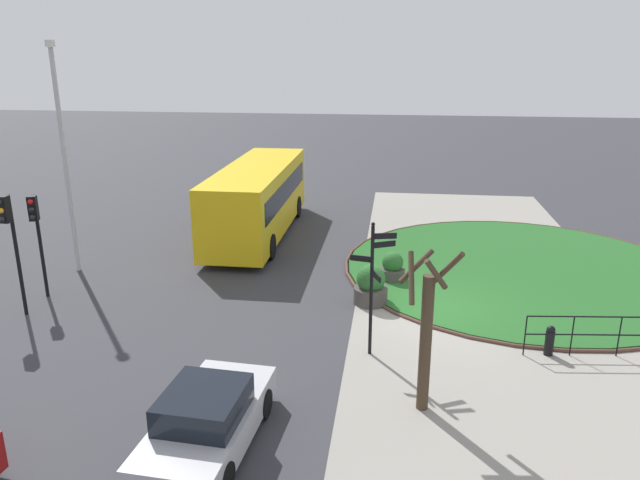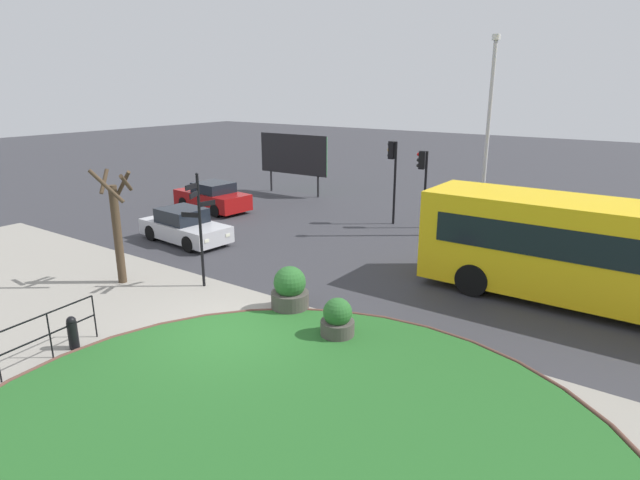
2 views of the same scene
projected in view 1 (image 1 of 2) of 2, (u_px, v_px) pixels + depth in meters
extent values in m
plane|color=#333338|center=(440.00, 310.00, 18.60)|extent=(120.00, 120.00, 0.00)
cube|color=gray|center=(496.00, 313.00, 18.40)|extent=(32.00, 8.64, 0.02)
cylinder|color=#235B23|center=(520.00, 269.00, 21.98)|extent=(12.50, 12.50, 0.10)
torus|color=brown|center=(520.00, 269.00, 21.98)|extent=(12.81, 12.81, 0.11)
cylinder|color=black|center=(371.00, 292.00, 15.39)|extent=(0.09, 0.09, 3.52)
sphere|color=black|center=(373.00, 224.00, 14.84)|extent=(0.10, 0.10, 0.10)
cube|color=black|center=(386.00, 236.00, 14.97)|extent=(0.17, 0.55, 0.15)
cube|color=black|center=(385.00, 244.00, 15.12)|extent=(0.29, 0.54, 0.15)
cube|color=black|center=(360.00, 258.00, 15.22)|extent=(0.14, 0.52, 0.15)
cube|color=black|center=(376.00, 276.00, 14.93)|extent=(0.52, 0.25, 0.15)
cylinder|color=black|center=(549.00, 343.00, 15.75)|extent=(0.24, 0.24, 0.69)
sphere|color=black|center=(551.00, 330.00, 15.63)|extent=(0.22, 0.22, 0.22)
cube|color=black|center=(598.00, 317.00, 15.46)|extent=(0.41, 3.62, 0.03)
cube|color=black|center=(596.00, 335.00, 15.61)|extent=(0.41, 3.62, 0.03)
cylinder|color=black|center=(525.00, 336.00, 15.67)|extent=(0.04, 0.04, 1.13)
cylinder|color=black|center=(572.00, 337.00, 15.64)|extent=(0.04, 0.04, 1.13)
cylinder|color=black|center=(619.00, 337.00, 15.62)|extent=(0.04, 0.04, 1.13)
cube|color=yellow|center=(258.00, 198.00, 25.80)|extent=(9.78, 2.54, 2.74)
cube|color=black|center=(228.00, 188.00, 25.84)|extent=(8.61, 0.03, 0.88)
cube|color=black|center=(287.00, 190.00, 25.53)|extent=(8.61, 0.03, 0.88)
cube|color=black|center=(279.00, 173.00, 30.40)|extent=(0.02, 2.08, 1.10)
cube|color=black|center=(279.00, 153.00, 30.10)|extent=(0.02, 1.39, 0.28)
cylinder|color=black|center=(249.00, 205.00, 29.25)|extent=(1.00, 0.30, 1.00)
cylinder|color=black|center=(297.00, 207.00, 28.97)|extent=(1.00, 0.30, 1.00)
cylinder|color=black|center=(211.00, 244.00, 23.33)|extent=(1.00, 0.30, 1.00)
cylinder|color=black|center=(270.00, 247.00, 23.04)|extent=(1.00, 0.30, 1.00)
cube|color=#B7B7BC|center=(208.00, 426.00, 12.04)|extent=(4.11, 2.00, 0.63)
cube|color=black|center=(204.00, 404.00, 11.72)|extent=(1.85, 1.63, 0.56)
cube|color=#EAEACC|center=(220.00, 372.00, 14.01)|extent=(0.04, 0.20, 0.12)
cube|color=#EAEACC|center=(262.00, 376.00, 13.81)|extent=(0.04, 0.20, 0.12)
cylinder|color=black|center=(197.00, 396.00, 13.40)|extent=(0.65, 0.27, 0.64)
cylinder|color=black|center=(264.00, 404.00, 13.10)|extent=(0.65, 0.27, 0.64)
cylinder|color=black|center=(144.00, 468.00, 11.09)|extent=(0.65, 0.27, 0.64)
cylinder|color=black|center=(224.00, 479.00, 10.79)|extent=(0.65, 0.27, 0.64)
cylinder|color=black|center=(17.00, 256.00, 17.76)|extent=(0.11, 0.11, 3.74)
cube|color=black|center=(5.00, 209.00, 17.13)|extent=(0.28, 0.28, 0.78)
sphere|color=black|center=(0.00, 202.00, 16.91)|extent=(0.16, 0.16, 0.16)
sphere|color=#F2A519|center=(1.00, 211.00, 16.99)|extent=(0.16, 0.16, 0.16)
sphere|color=black|center=(2.00, 219.00, 17.06)|extent=(0.16, 0.16, 0.16)
cylinder|color=black|center=(41.00, 247.00, 19.17)|extent=(0.11, 0.11, 3.40)
cube|color=black|center=(33.00, 208.00, 18.58)|extent=(0.32, 0.32, 0.78)
sphere|color=red|center=(30.00, 202.00, 18.37)|extent=(0.16, 0.16, 0.16)
sphere|color=black|center=(32.00, 210.00, 18.44)|extent=(0.16, 0.16, 0.16)
sphere|color=black|center=(33.00, 217.00, 18.52)|extent=(0.16, 0.16, 0.16)
cylinder|color=#B7B7BC|center=(65.00, 165.00, 20.87)|extent=(0.16, 0.16, 7.77)
cylinder|color=silver|center=(50.00, 43.00, 19.67)|extent=(0.32, 0.32, 0.22)
cylinder|color=#47423D|center=(370.00, 295.00, 19.03)|extent=(1.07, 1.07, 0.55)
sphere|color=#286028|center=(371.00, 279.00, 18.86)|extent=(0.91, 0.91, 0.91)
cylinder|color=#47423D|center=(392.00, 275.00, 20.89)|extent=(0.86, 0.86, 0.46)
sphere|color=#286028|center=(393.00, 262.00, 20.75)|extent=(0.73, 0.73, 0.73)
cylinder|color=#423323|center=(425.00, 344.00, 13.02)|extent=(0.26, 0.26, 3.18)
cylinder|color=#423323|center=(411.00, 278.00, 12.58)|extent=(0.84, 0.17, 0.98)
cylinder|color=#423323|center=(446.00, 270.00, 12.74)|extent=(0.87, 0.69, 1.05)
cylinder|color=#423323|center=(416.00, 266.00, 12.87)|extent=(0.67, 0.79, 0.66)
cylinder|color=#423323|center=(436.00, 274.00, 12.29)|extent=(0.38, 0.57, 0.72)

